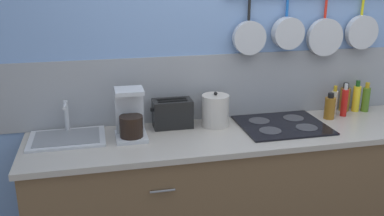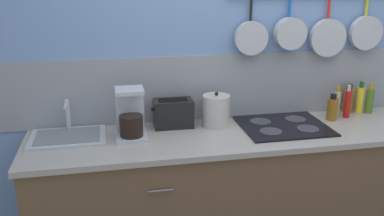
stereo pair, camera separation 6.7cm
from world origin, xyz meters
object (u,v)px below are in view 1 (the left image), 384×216
Objects in this scene: kettle at (215,110)px; bottle_sesame_oil at (334,102)px; coffee_maker at (130,117)px; bottle_dish_soap at (330,107)px; bottle_vinegar at (345,98)px; toaster at (172,113)px; bottle_cooking_wine at (366,99)px; bottle_olive_oil at (344,102)px; bottle_hot_sauce at (356,98)px.

kettle reaches higher than bottle_sesame_oil.
bottle_dish_soap is (1.36, 0.04, -0.05)m from coffee_maker.
bottle_dish_soap is at bearing -145.46° from bottle_vinegar.
coffee_maker reaches higher than toaster.
bottle_sesame_oil is at bearing 4.18° from coffee_maker.
bottle_cooking_wine is (1.41, 0.01, 0.00)m from toaster.
bottle_vinegar is (1.00, 0.09, -0.01)m from kettle.
bottle_vinegar is 0.15m from bottle_cooking_wine.
bottle_sesame_oil is at bearing 1.62° from kettle.
toaster is 1.27m from bottle_vinegar.
toaster is 1.30× the size of bottle_vinegar.
toaster is 1.15m from bottle_sesame_oil.
coffee_maker is 0.31m from toaster.
bottle_sesame_oil is (0.07, 0.07, 0.01)m from bottle_dish_soap.
kettle is at bearing 179.12° from bottle_olive_oil.
coffee_maker is at bearing -177.47° from bottle_olive_oil.
bottle_olive_oil reaches higher than bottle_vinegar.
bottle_hot_sauce is at bearing 3.33° from kettle.
bottle_dish_soap is 0.88× the size of bottle_vinegar.
coffee_maker reaches higher than bottle_vinegar.
coffee_maker is 1.70m from bottle_cooking_wine.
bottle_cooking_wine reaches higher than bottle_dish_soap.
bottle_hot_sauce is (1.35, 0.02, 0.01)m from toaster.
bottle_vinegar is 0.91× the size of bottle_hot_sauce.
bottle_dish_soap is at bearing -158.60° from bottle_hot_sauce.
kettle is 0.80m from bottle_dish_soap.
bottle_olive_oil is 1.09× the size of bottle_cooking_wine.
kettle is 0.99× the size of bottle_olive_oil.
bottle_dish_soap is 0.35m from bottle_cooking_wine.
bottle_hot_sauce is at bearing 1.04° from toaster.
kettle reaches higher than toaster.
bottle_vinegar reaches higher than toaster.
coffee_maker is at bearing -175.01° from bottle_hot_sauce.
bottle_cooking_wine is (1.69, 0.12, -0.03)m from coffee_maker.
bottle_hot_sauce reaches higher than bottle_vinegar.
bottle_dish_soap is at bearing -165.39° from bottle_cooking_wine.
toaster is at bearing 179.34° from bottle_sesame_oil.
bottle_hot_sauce reaches higher than bottle_dish_soap.
coffee_maker reaches higher than bottle_hot_sauce.
bottle_sesame_oil is at bearing -175.84° from bottle_cooking_wine.
bottle_olive_oil is 1.13× the size of bottle_vinegar.
toaster is at bearing -177.58° from bottle_vinegar.
bottle_sesame_oil is (1.43, 0.10, -0.03)m from coffee_maker.
bottle_dish_soap is at bearing 1.54° from coffee_maker.
bottle_olive_oil reaches higher than bottle_cooking_wine.
kettle is 1.14m from bottle_cooking_wine.
bottle_olive_oil reaches higher than toaster.
coffee_maker is at bearing -175.82° from bottle_sesame_oil.
bottle_olive_oil is 0.13m from bottle_vinegar.
bottle_sesame_oil is (1.15, -0.01, 0.00)m from toaster.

